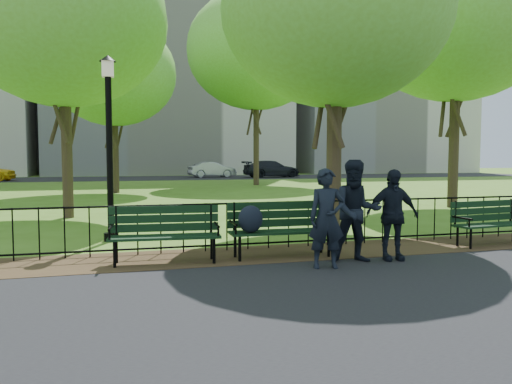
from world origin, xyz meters
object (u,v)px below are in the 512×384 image
object	(u,v)px
tree_near_w	(63,19)
sedan_dark	(272,169)
lamppost	(109,141)
tree_far_c	(114,73)
tree_near_e	(336,9)
person_left	(327,218)
person_right	(392,215)
sedan_silver	(212,170)
person_mid	(356,211)
tree_mid_e	(457,17)
tree_far_e	(256,50)
park_bench_right_a	(489,218)
park_bench_main	(267,221)
park_bench_left_a	(165,228)

from	to	relation	value
tree_near_w	sedan_dark	xyz separation A→B (m)	(14.07, 25.66, -4.86)
lamppost	tree_far_c	bearing A→B (deg)	89.77
tree_near_e	tree_far_c	size ratio (longest dim) A/B	0.89
tree_far_c	person_left	xyz separation A→B (m)	(3.20, -18.02, -4.95)
tree_near_w	person_left	size ratio (longest dim) A/B	5.20
person_right	sedan_silver	size ratio (longest dim) A/B	0.38
tree_near_w	person_right	world-z (taller)	tree_near_w
person_mid	lamppost	bearing A→B (deg)	153.69
person_right	sedan_dark	xyz separation A→B (m)	(8.28, 33.42, -0.05)
tree_mid_e	sedan_dark	world-z (taller)	tree_mid_e
sedan_dark	person_mid	bearing A→B (deg)	158.92
tree_far_c	tree_far_e	bearing A→B (deg)	29.68
tree_far_e	person_right	size ratio (longest dim) A/B	7.81
tree_far_c	sedan_dark	distance (m)	20.84
park_bench_right_a	person_mid	xyz separation A→B (m)	(-3.27, -0.78, 0.31)
park_bench_main	sedan_dark	distance (m)	34.29
lamppost	person_right	bearing A→B (deg)	-35.77
park_bench_left_a	tree_near_w	bearing A→B (deg)	111.16
tree_near_w	tree_far_c	size ratio (longest dim) A/B	0.97
park_bench_main	person_mid	world-z (taller)	person_mid
park_bench_left_a	sedan_dark	size ratio (longest dim) A/B	0.37
tree_near_e	sedan_silver	distance (m)	31.77
park_bench_main	tree_far_c	xyz separation A→B (m)	(-2.54, 17.04, 5.09)
tree_far_e	tree_near_e	bearing A→B (deg)	-100.09
park_bench_main	person_left	world-z (taller)	person_left
tree_far_c	sedan_dark	size ratio (longest dim) A/B	1.68
park_bench_right_a	tree_near_w	bearing A→B (deg)	134.42
park_bench_left_a	sedan_dark	world-z (taller)	sedan_dark
lamppost	tree_far_c	distance (m)	14.91
tree_far_c	lamppost	bearing A→B (deg)	-90.23
park_bench_left_a	park_bench_right_a	size ratio (longest dim) A/B	1.06
tree_mid_e	tree_far_e	world-z (taller)	tree_far_e
park_bench_left_a	tree_far_c	distance (m)	17.72
tree_near_w	person_mid	distance (m)	10.44
tree_mid_e	person_mid	size ratio (longest dim) A/B	5.55
tree_near_w	park_bench_main	bearing A→B (deg)	-61.55
lamppost	sedan_dark	distance (m)	32.79
tree_near_w	sedan_silver	world-z (taller)	tree_near_w
tree_mid_e	tree_far_c	xyz separation A→B (m)	(-11.28, 10.30, -0.73)
park_bench_left_a	tree_far_e	world-z (taller)	tree_far_e
sedan_dark	tree_near_w	bearing A→B (deg)	145.15
tree_near_e	person_right	size ratio (longest dim) A/B	4.86
park_bench_main	park_bench_left_a	size ratio (longest dim) A/B	1.00
park_bench_main	tree_mid_e	size ratio (longest dim) A/B	0.20
park_bench_right_a	sedan_dark	distance (m)	33.12
tree_far_c	sedan_silver	bearing A→B (deg)	65.24
person_left	lamppost	bearing A→B (deg)	143.70
sedan_silver	tree_near_w	bearing A→B (deg)	153.54
tree_near_w	sedan_silver	distance (m)	28.93
tree_far_e	sedan_silver	world-z (taller)	tree_far_e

